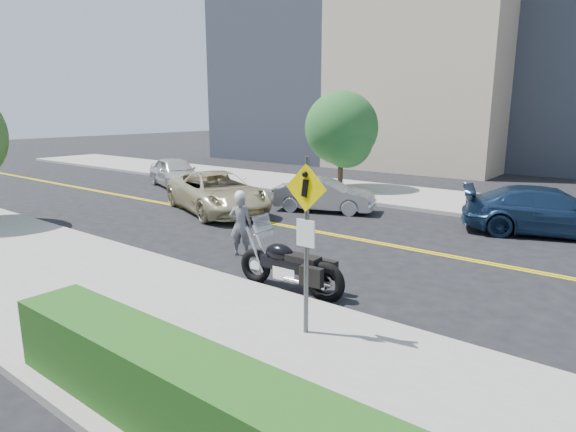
% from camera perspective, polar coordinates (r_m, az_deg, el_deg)
% --- Properties ---
extents(ground_plane, '(120.00, 120.00, 0.00)m').
position_cam_1_polar(ground_plane, '(15.67, 3.18, -1.83)').
color(ground_plane, black).
rests_on(ground_plane, ground).
extents(sidewalk_near, '(60.00, 5.00, 0.15)m').
position_cam_1_polar(sidewalk_near, '(10.68, -20.81, -9.19)').
color(sidewalk_near, '#9E9B91').
rests_on(sidewalk_near, ground_plane).
extents(sidewalk_far, '(60.00, 5.00, 0.15)m').
position_cam_1_polar(sidewalk_far, '(22.11, 14.37, 2.21)').
color(sidewalk_far, '#9E9B91').
rests_on(sidewalk_far, ground_plane).
extents(pedestrian_sign, '(0.78, 0.08, 3.00)m').
position_cam_1_polar(pedestrian_sign, '(7.84, 2.18, -1.61)').
color(pedestrian_sign, '#4C4C51').
rests_on(pedestrian_sign, sidewalk_near).
extents(motorcyclist, '(0.73, 0.66, 1.78)m').
position_cam_1_polar(motorcyclist, '(12.98, -5.63, -0.87)').
color(motorcyclist, '#A7A8AB').
rests_on(motorcyclist, ground).
extents(motorcycle, '(2.65, 0.91, 1.59)m').
position_cam_1_polar(motorcycle, '(10.44, 0.24, -4.64)').
color(motorcycle, black).
rests_on(motorcycle, ground).
extents(suv, '(6.08, 4.42, 1.54)m').
position_cam_1_polar(suv, '(18.70, -8.39, 2.81)').
color(suv, beige).
rests_on(suv, ground).
extents(parked_car_white, '(4.75, 3.23, 1.50)m').
position_cam_1_polar(parked_car_white, '(25.28, -13.20, 5.07)').
color(parked_car_white, beige).
rests_on(parked_car_white, ground).
extents(parked_car_silver, '(4.13, 2.62, 1.28)m').
position_cam_1_polar(parked_car_silver, '(18.68, 4.28, 2.50)').
color(parked_car_silver, '#A8AAB0').
rests_on(parked_car_silver, ground).
extents(parked_car_blue, '(5.56, 3.72, 1.49)m').
position_cam_1_polar(parked_car_blue, '(17.18, 28.50, 0.49)').
color(parked_car_blue, navy).
rests_on(parked_car_blue, ground).
extents(tree_far_a, '(3.48, 3.48, 4.76)m').
position_cam_1_polar(tree_far_a, '(23.38, 6.34, 10.31)').
color(tree_far_a, '#382619').
rests_on(tree_far_a, ground).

